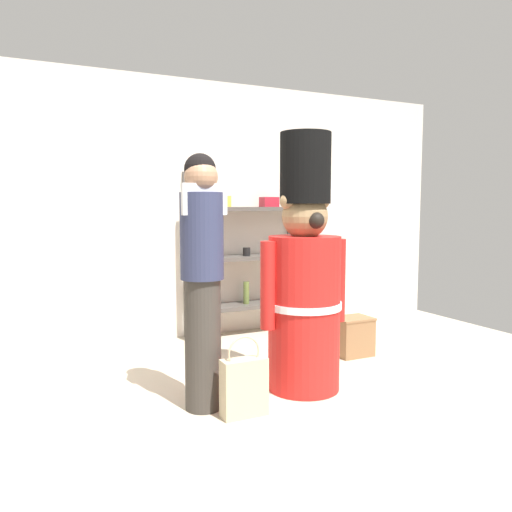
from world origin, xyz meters
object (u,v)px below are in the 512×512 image
Objects in this scene: merchandise_shelf at (246,254)px; person_shopper at (202,273)px; shopping_bag at (244,386)px; display_crate at (353,336)px; teddy_bear_guard at (304,282)px.

person_shopper is at bearing -122.76° from merchandise_shelf.
shopping_bag is 1.51× the size of display_crate.
shopping_bag reaches higher than display_crate.
teddy_bear_guard is 1.11× the size of person_shopper.
person_shopper is at bearing -160.97° from display_crate.
merchandise_shelf reaches higher than display_crate.
teddy_bear_guard is at bearing 23.65° from shopping_bag.
person_shopper is 3.20× the size of shopping_bag.
person_shopper is at bearing -177.81° from teddy_bear_guard.
teddy_bear_guard is at bearing -99.92° from merchandise_shelf.
shopping_bag is (-0.60, -0.26, -0.60)m from teddy_bear_guard.
person_shopper is 1.87m from display_crate.
display_crate is (0.55, -1.12, -0.67)m from merchandise_shelf.
display_crate is at bearing 19.03° from person_shopper.
teddy_bear_guard reaches higher than shopping_bag.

